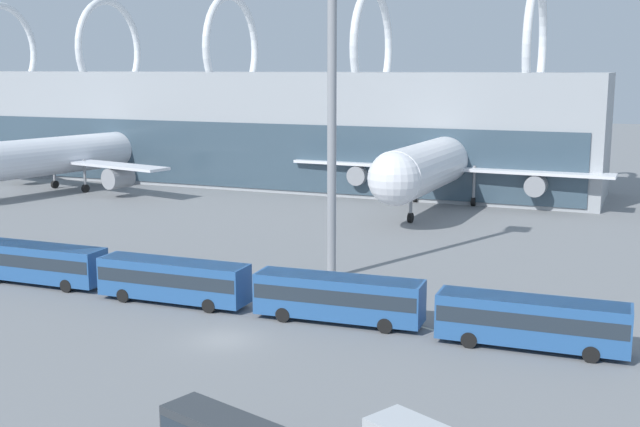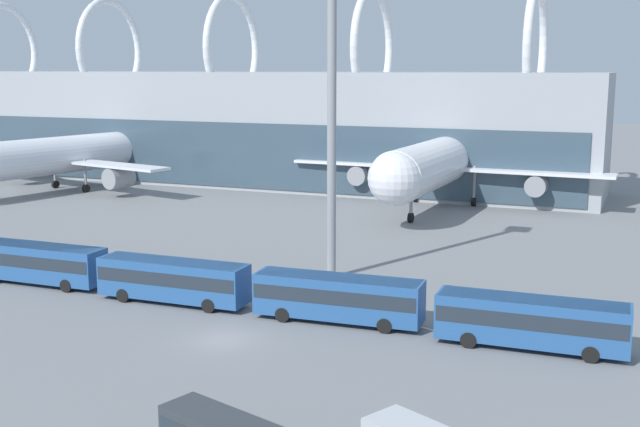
# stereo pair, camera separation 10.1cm
# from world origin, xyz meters

# --- Properties ---
(ground_plane) EXTENTS (440.00, 440.00, 0.00)m
(ground_plane) POSITION_xyz_m (0.00, 0.00, 0.00)
(ground_plane) COLOR slate
(terminal_building) EXTENTS (150.06, 18.33, 27.64)m
(terminal_building) POSITION_xyz_m (-55.91, 64.38, 8.59)
(terminal_building) COLOR #9EA3A8
(terminal_building) RESTS_ON ground_plane
(airliner_at_gate_near) EXTENTS (35.93, 36.40, 12.99)m
(airliner_at_gate_near) POSITION_xyz_m (-50.62, 45.76, 4.94)
(airliner_at_gate_near) COLOR silver
(airliner_at_gate_near) RESTS_ON ground_plane
(airliner_at_gate_far) EXTENTS (40.41, 40.43, 16.11)m
(airliner_at_gate_far) POSITION_xyz_m (0.54, 54.10, 5.59)
(airliner_at_gate_far) COLOR white
(airliner_at_gate_far) RESTS_ON ground_plane
(shuttle_bus_1) EXTENTS (11.43, 2.80, 3.14)m
(shuttle_bus_1) POSITION_xyz_m (-19.94, 6.03, 1.85)
(shuttle_bus_1) COLOR #285693
(shuttle_bus_1) RESTS_ON ground_plane
(shuttle_bus_2) EXTENTS (11.43, 2.81, 3.14)m
(shuttle_bus_2) POSITION_xyz_m (-7.29, 5.62, 1.85)
(shuttle_bus_2) COLOR #285693
(shuttle_bus_2) RESTS_ON ground_plane
(shuttle_bus_3) EXTENTS (11.50, 3.20, 3.14)m
(shuttle_bus_3) POSITION_xyz_m (5.36, 5.97, 1.85)
(shuttle_bus_3) COLOR #285693
(shuttle_bus_3) RESTS_ON ground_plane
(shuttle_bus_4) EXTENTS (11.45, 2.91, 3.14)m
(shuttle_bus_4) POSITION_xyz_m (18.00, 5.61, 1.85)
(shuttle_bus_4) COLOR #285693
(shuttle_bus_4) RESTS_ON ground_plane
(floodlight_mast) EXTENTS (2.34, 2.34, 24.58)m
(floodlight_mast) POSITION_xyz_m (0.64, 16.67, 14.49)
(floodlight_mast) COLOR gray
(floodlight_mast) RESTS_ON ground_plane
(lane_stripe_1) EXTENTS (7.11, 3.07, 0.01)m
(lane_stripe_1) POSITION_xyz_m (9.53, 7.66, 0.00)
(lane_stripe_1) COLOR silver
(lane_stripe_1) RESTS_ON ground_plane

